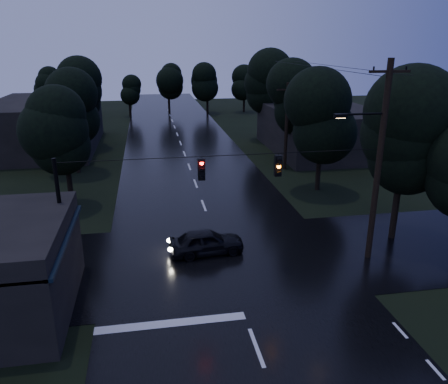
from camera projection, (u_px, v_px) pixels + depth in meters
name	position (u px, v px, depth m)	size (l,w,h in m)	color
main_road	(189.00, 167.00, 39.35)	(12.00, 120.00, 0.02)	black
cross_street	(224.00, 260.00, 22.58)	(60.00, 9.00, 0.02)	black
building_far_right	(321.00, 130.00, 44.65)	(10.00, 14.00, 4.40)	black
building_far_left	(46.00, 125.00, 45.56)	(10.00, 16.00, 5.00)	black
utility_pole_main	(378.00, 160.00, 21.15)	(3.50, 0.30, 10.00)	black
utility_pole_far	(286.00, 125.00, 37.58)	(2.00, 0.30, 7.50)	black
anchor_pole_left	(62.00, 224.00, 19.45)	(0.18, 0.18, 6.00)	black
span_signals	(239.00, 167.00, 20.03)	(15.00, 0.37, 1.12)	black
tree_corner_near	(405.00, 135.00, 23.20)	(4.48, 4.48, 9.44)	black
tree_left_a	(63.00, 129.00, 28.72)	(3.92, 3.92, 8.26)	black
tree_left_b	(72.00, 107.00, 35.95)	(4.20, 4.20, 8.85)	black
tree_left_c	(80.00, 90.00, 45.05)	(4.48, 4.48, 9.44)	black
tree_right_a	(322.00, 116.00, 31.54)	(4.20, 4.20, 8.85)	black
tree_right_b	(295.00, 98.00, 38.97)	(4.48, 4.48, 9.44)	black
tree_right_c	(271.00, 83.00, 48.27)	(4.76, 4.76, 10.03)	black
car	(207.00, 242.00, 23.05)	(1.58, 3.93, 1.34)	black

